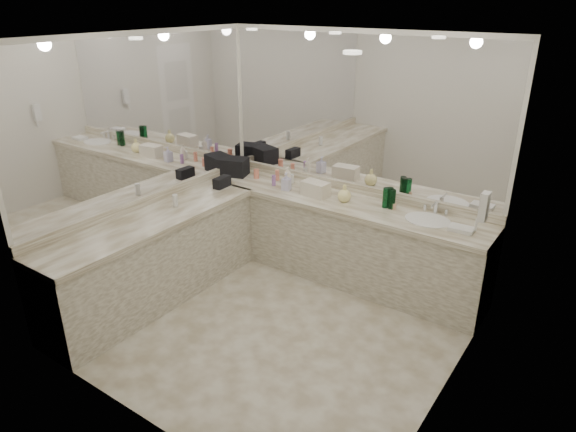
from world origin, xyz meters
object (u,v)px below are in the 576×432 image
Objects in this scene: sink at (427,221)px; cream_cosmetic_case at (316,188)px; black_toiletry_bag at (232,166)px; soap_bottle_a at (288,176)px; soap_bottle_c at (344,193)px; hand_towel at (461,229)px; soap_bottle_b at (286,181)px; wall_phone at (484,207)px.

sink is 1.54× the size of cream_cosmetic_case.
soap_bottle_a is (0.75, 0.10, -0.00)m from black_toiletry_bag.
black_toiletry_bag is 1.54m from soap_bottle_c.
hand_towel is 1.19× the size of soap_bottle_c.
black_toiletry_bag is 1.21m from cream_cosmetic_case.
soap_bottle_a is at bearing 120.29° from soap_bottle_b.
hand_towel is at bearing -9.40° from sink.
soap_bottle_c is at bearing 5.00° from soap_bottle_b.
soap_bottle_c reaches higher than hand_towel.
cream_cosmetic_case is (-1.85, 0.45, -0.37)m from wall_phone.
black_toiletry_bag is 1.89× the size of soap_bottle_b.
soap_bottle_a is 1.03× the size of soap_bottle_b.
soap_bottle_c reaches higher than cream_cosmetic_case.
soap_bottle_b is at bearing -59.71° from soap_bottle_a.
wall_phone is 1.16× the size of soap_bottle_a.
black_toiletry_bag is (-2.45, -0.02, 0.11)m from sink.
sink is at bearing 3.01° from soap_bottle_b.
hand_towel is 1.11× the size of soap_bottle_b.
wall_phone is 0.84× the size of cream_cosmetic_case.
black_toiletry_bag is 1.70× the size of hand_towel.
soap_bottle_b reaches higher than cream_cosmetic_case.
wall_phone is (0.61, -0.50, 0.46)m from sink.
black_toiletry_bag is 2.03× the size of soap_bottle_c.
soap_bottle_c is (-1.24, 0.03, 0.07)m from hand_towel.
soap_bottle_a is (-2.04, 0.14, 0.08)m from hand_towel.
black_toiletry_bag is 0.76m from soap_bottle_a.
black_toiletry_bag reaches higher than soap_bottle_c.
black_toiletry_bag is at bearing 175.82° from soap_bottle_b.
wall_phone is 1.20× the size of soap_bottle_b.
soap_bottle_b is at bearing -169.09° from cream_cosmetic_case.
soap_bottle_c is at bearing -0.03° from black_toiletry_bag.
black_toiletry_bag is at bearing -175.93° from cream_cosmetic_case.
hand_towel is at bearing 0.82° from soap_bottle_b.
cream_cosmetic_case is 1.43× the size of soap_bottle_b.
wall_phone is at bearing -17.55° from soap_bottle_c.
wall_phone is 2.27m from soap_bottle_b.
soap_bottle_a is (-1.70, 0.08, 0.11)m from sink.
black_toiletry_bag reaches higher than hand_towel.
sink is at bearing 0.52° from black_toiletry_bag.
sink is 0.91m from soap_bottle_c.
wall_phone is 3.11m from black_toiletry_bag.
black_toiletry_bag reaches higher than sink.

